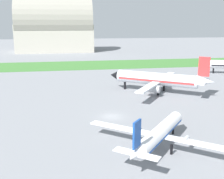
{
  "coord_description": "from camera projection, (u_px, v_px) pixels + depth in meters",
  "views": [
    {
      "loc": [
        -9.46,
        -54.07,
        18.8
      ],
      "look_at": [
        2.06,
        11.4,
        3.0
      ],
      "focal_mm": 44.86,
      "sensor_mm": 36.0,
      "label": 1
    }
  ],
  "objects": [
    {
      "name": "ground_plane",
      "position": [
        112.0,
        117.0,
        57.75
      ],
      "size": [
        600.0,
        600.0,
        0.0
      ],
      "primitive_type": "plane",
      "color": "gray"
    },
    {
      "name": "grass_taxiway_strip",
      "position": [
        84.0,
        65.0,
        128.47
      ],
      "size": [
        360.0,
        28.0,
        0.08
      ],
      "primitive_type": "cube",
      "color": "#3D7533",
      "rests_on": "ground_plane"
    },
    {
      "name": "airplane_midfield_jet",
      "position": [
        158.0,
        79.0,
        76.71
      ],
      "size": [
        25.68,
        25.43,
        10.57
      ],
      "rotation": [
        0.0,
        0.0,
        2.51
      ],
      "color": "silver",
      "rests_on": "ground_plane"
    },
    {
      "name": "hangar_distant",
      "position": [
        55.0,
        26.0,
        188.2
      ],
      "size": [
        49.74,
        32.44,
        37.05
      ],
      "color": "#B2AD9E",
      "rests_on": "ground_plane"
    },
    {
      "name": "airplane_foreground_turboprop",
      "position": [
        159.0,
        133.0,
        42.16
      ],
      "size": [
        19.58,
        17.51,
        7.23
      ],
      "rotation": [
        0.0,
        0.0,
        0.88
      ],
      "color": "white",
      "rests_on": "ground_plane"
    }
  ]
}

